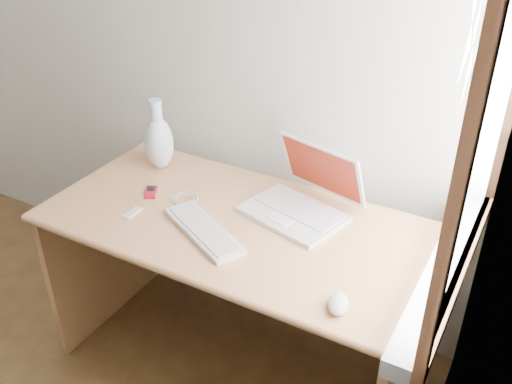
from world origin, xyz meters
The scene contains 10 objects.
back_wall centered at (0.00, 1.75, 1.30)m, with size 3.50×0.04×2.60m, color beige.
window centered at (1.72, 1.30, 1.28)m, with size 0.11×0.99×1.10m.
desk centered at (0.94, 1.36, 0.53)m, with size 1.40×0.70×0.74m.
laptop centered at (1.12, 1.45, 0.80)m, with size 0.41×0.38×0.24m.
external_keyboard centered at (0.89, 1.16, 0.75)m, with size 0.40×0.28×0.02m.
mouse centered at (1.45, 1.02, 0.76)m, with size 0.06×0.10×0.04m, color white.
ipod centered at (0.56, 1.28, 0.74)m, with size 0.08×0.10×0.01m.
cable_coil centered at (0.70, 1.31, 0.74)m, with size 0.10×0.10×0.01m, color white.
remote centered at (0.59, 1.13, 0.74)m, with size 0.03×0.08×0.01m, color white.
vase centered at (0.46, 1.47, 0.86)m, with size 0.12×0.12×0.30m.
Camera 1 is at (1.85, -0.19, 1.89)m, focal length 40.00 mm.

